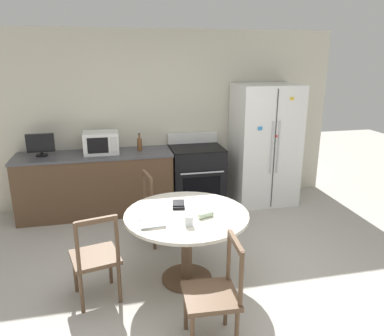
{
  "coord_description": "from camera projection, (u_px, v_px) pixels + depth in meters",
  "views": [
    {
      "loc": [
        -0.88,
        -2.99,
        2.24
      ],
      "look_at": [
        0.04,
        1.15,
        0.95
      ],
      "focal_mm": 35.0,
      "sensor_mm": 36.0,
      "label": 1
    }
  ],
  "objects": [
    {
      "name": "dining_chair_far",
      "position": [
        161.0,
        209.0,
        4.57
      ],
      "size": [
        0.48,
        0.48,
        0.9
      ],
      "rotation": [
        0.0,
        0.0,
        4.86
      ],
      "color": "brown",
      "rests_on": "ground_plane"
    },
    {
      "name": "wallet",
      "position": [
        178.0,
        205.0,
        3.81
      ],
      "size": [
        0.14,
        0.14,
        0.07
      ],
      "color": "black",
      "rests_on": "dining_table"
    },
    {
      "name": "kitchen_counter",
      "position": [
        96.0,
        184.0,
        5.4
      ],
      "size": [
        2.18,
        0.64,
        0.9
      ],
      "color": "brown",
      "rests_on": "ground_plane"
    },
    {
      "name": "dining_chair_left",
      "position": [
        96.0,
        258.0,
        3.46
      ],
      "size": [
        0.5,
        0.5,
        0.9
      ],
      "rotation": [
        0.0,
        0.0,
        6.51
      ],
      "color": "brown",
      "rests_on": "ground_plane"
    },
    {
      "name": "back_wall",
      "position": [
        168.0,
        118.0,
        5.72
      ],
      "size": [
        5.2,
        0.1,
        2.6
      ],
      "color": "beige",
      "rests_on": "ground_plane"
    },
    {
      "name": "dining_chair_near",
      "position": [
        214.0,
        295.0,
        2.93
      ],
      "size": [
        0.44,
        0.44,
        0.9
      ],
      "rotation": [
        0.0,
        0.0,
        1.51
      ],
      "color": "brown",
      "rests_on": "ground_plane"
    },
    {
      "name": "oven_range",
      "position": [
        197.0,
        176.0,
        5.68
      ],
      "size": [
        0.77,
        0.68,
        1.08
      ],
      "color": "black",
      "rests_on": "ground_plane"
    },
    {
      "name": "ground_plane",
      "position": [
        214.0,
        295.0,
        3.63
      ],
      "size": [
        14.0,
        14.0,
        0.0
      ],
      "primitive_type": "plane",
      "color": "#B2ADA3"
    },
    {
      "name": "counter_bottle",
      "position": [
        140.0,
        144.0,
        5.41
      ],
      "size": [
        0.07,
        0.07,
        0.26
      ],
      "color": "brown",
      "rests_on": "kitchen_counter"
    },
    {
      "name": "microwave",
      "position": [
        101.0,
        143.0,
        5.25
      ],
      "size": [
        0.48,
        0.35,
        0.31
      ],
      "color": "white",
      "rests_on": "kitchen_counter"
    },
    {
      "name": "mail_stack",
      "position": [
        152.0,
        221.0,
        3.48
      ],
      "size": [
        0.25,
        0.32,
        0.02
      ],
      "color": "white",
      "rests_on": "dining_table"
    },
    {
      "name": "dining_table",
      "position": [
        187.0,
        226.0,
        3.72
      ],
      "size": [
        1.23,
        1.23,
        0.74
      ],
      "color": "beige",
      "rests_on": "ground_plane"
    },
    {
      "name": "candle_glass",
      "position": [
        189.0,
        221.0,
        3.41
      ],
      "size": [
        0.08,
        0.08,
        0.09
      ],
      "color": "silver",
      "rests_on": "dining_table"
    },
    {
      "name": "folded_napkin",
      "position": [
        206.0,
        215.0,
        3.58
      ],
      "size": [
        0.16,
        0.1,
        0.05
      ],
      "color": "beige",
      "rests_on": "dining_table"
    },
    {
      "name": "refrigerator",
      "position": [
        264.0,
        145.0,
        5.73
      ],
      "size": [
        0.94,
        0.75,
        1.83
      ],
      "color": "white",
      "rests_on": "ground_plane"
    },
    {
      "name": "countertop_tv",
      "position": [
        41.0,
        144.0,
        5.1
      ],
      "size": [
        0.37,
        0.16,
        0.31
      ],
      "color": "black",
      "rests_on": "kitchen_counter"
    }
  ]
}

